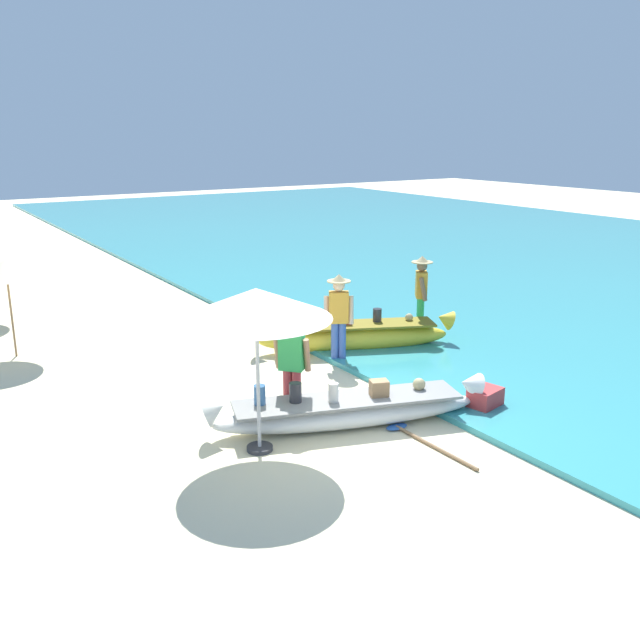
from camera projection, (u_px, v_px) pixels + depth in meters
The scene contains 11 objects.
ground_plane at pixel (346, 425), 10.27m from camera, with size 80.00×80.00×0.00m, color beige.
sea at pixel (531, 257), 23.72m from camera, with size 24.00×56.00×0.10m, color teal.
boat_white_foreground at pixel (347, 410), 10.19m from camera, with size 4.25×1.93×0.73m.
boat_yellow_midground at pixel (354, 336), 13.69m from camera, with size 3.91×2.19×0.84m.
person_vendor_hatted at pixel (339, 312), 12.78m from camera, with size 0.57×0.47×1.71m.
person_tourist_customer at pixel (292, 363), 10.25m from camera, with size 0.51×0.54×1.61m.
person_vendor_assistant at pixel (421, 291), 14.27m from camera, with size 0.48×0.56×1.77m.
patio_umbrella_large at pixel (256, 304), 8.92m from camera, with size 2.00×2.00×2.29m.
parasol_row_0 at pixel (6, 268), 12.95m from camera, with size 1.60×1.60×1.91m.
cooler_box at pixel (485, 400), 10.73m from camera, with size 0.53×0.37×0.38m, color #C63838.
paddle at pixel (421, 440), 9.72m from camera, with size 0.36×1.72×0.05m.
Camera 1 is at (-5.46, -7.77, 4.24)m, focal length 38.67 mm.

